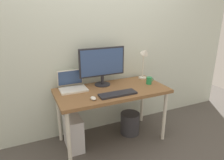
{
  "coord_description": "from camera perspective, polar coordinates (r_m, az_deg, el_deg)",
  "views": [
    {
      "loc": [
        -0.96,
        -2.12,
        1.62
      ],
      "look_at": [
        0.0,
        0.0,
        0.83
      ],
      "focal_mm": 32.79,
      "sensor_mm": 36.0,
      "label": 1
    }
  ],
  "objects": [
    {
      "name": "ground_plane",
      "position": [
        2.83,
        -0.0,
        -16.16
      ],
      "size": [
        6.0,
        6.0,
        0.0
      ],
      "primitive_type": "plane",
      "color": "#4C4742"
    },
    {
      "name": "back_wall",
      "position": [
        2.7,
        -3.45,
        11.89
      ],
      "size": [
        4.4,
        0.04,
        2.6
      ],
      "primitive_type": "cube",
      "color": "silver",
      "rests_on": "ground_plane"
    },
    {
      "name": "desk",
      "position": [
        2.52,
        -0.0,
        -4.0
      ],
      "size": [
        1.36,
        0.65,
        0.71
      ],
      "color": "brown",
      "rests_on": "ground_plane"
    },
    {
      "name": "monitor",
      "position": [
        2.56,
        -2.76,
        4.48
      ],
      "size": [
        0.59,
        0.2,
        0.48
      ],
      "color": "#232328",
      "rests_on": "desk"
    },
    {
      "name": "laptop",
      "position": [
        2.53,
        -11.06,
        -1.24
      ],
      "size": [
        0.32,
        0.27,
        0.23
      ],
      "color": "silver",
      "rests_on": "desk"
    },
    {
      "name": "desk_lamp",
      "position": [
        2.84,
        9.1,
        6.51
      ],
      "size": [
        0.11,
        0.16,
        0.45
      ],
      "color": "silver",
      "rests_on": "desk"
    },
    {
      "name": "keyboard",
      "position": [
        2.33,
        1.64,
        -3.9
      ],
      "size": [
        0.44,
        0.14,
        0.02
      ],
      "primitive_type": "cube",
      "color": "#232328",
      "rests_on": "desk"
    },
    {
      "name": "mouse",
      "position": [
        2.21,
        -5.26,
        -5.1
      ],
      "size": [
        0.06,
        0.09,
        0.03
      ],
      "primitive_type": "ellipsoid",
      "color": "silver",
      "rests_on": "desk"
    },
    {
      "name": "coffee_mug",
      "position": [
        2.71,
        10.32,
        -0.14
      ],
      "size": [
        0.11,
        0.07,
        0.09
      ],
      "color": "#268C4C",
      "rests_on": "desk"
    },
    {
      "name": "computer_tower",
      "position": [
        2.62,
        -10.73,
        -14.11
      ],
      "size": [
        0.18,
        0.36,
        0.42
      ],
      "primitive_type": "cube",
      "color": "silver",
      "rests_on": "ground_plane"
    },
    {
      "name": "wastebasket",
      "position": [
        2.89,
        5.01,
        -11.91
      ],
      "size": [
        0.26,
        0.26,
        0.3
      ],
      "primitive_type": "cylinder",
      "color": "#333338",
      "rests_on": "ground_plane"
    }
  ]
}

